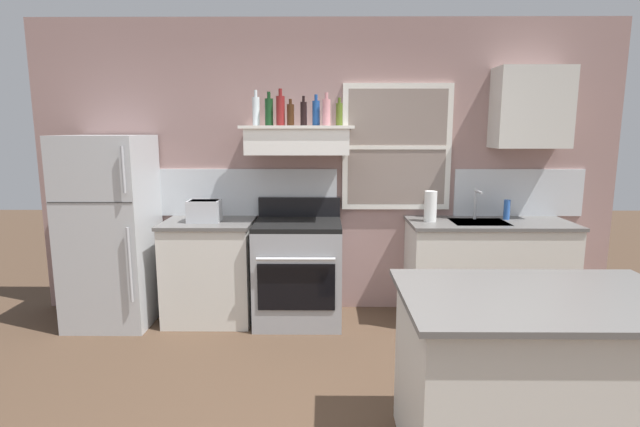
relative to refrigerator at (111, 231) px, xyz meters
name	(u,v)px	position (x,y,z in m)	size (l,w,h in m)	color
back_wall	(329,168)	(1.93, 0.39, 0.52)	(5.40, 0.11, 2.70)	gray
refrigerator	(111,231)	(0.00, 0.00, 0.00)	(0.70, 0.72, 1.66)	#B7BABC
counter_left_of_stove	(210,270)	(0.85, 0.06, -0.38)	(0.79, 0.63, 0.91)	silver
toaster	(204,211)	(0.83, 0.03, 0.18)	(0.30, 0.20, 0.19)	silver
stove_range	(298,271)	(1.65, 0.02, -0.37)	(0.76, 0.69, 1.09)	#9EA0A5
range_hood_shelf	(298,140)	(1.65, 0.12, 0.79)	(0.96, 0.52, 0.24)	white
bottle_clear_tall	(256,111)	(1.28, 0.17, 1.04)	(0.06, 0.06, 0.31)	silver
bottle_dark_green_wine	(269,111)	(1.40, 0.14, 1.03)	(0.07, 0.07, 0.29)	#143819
bottle_red_label_wine	(281,110)	(1.50, 0.11, 1.04)	(0.07, 0.07, 0.31)	maroon
bottle_brown_stout	(291,114)	(1.59, 0.10, 1.01)	(0.06, 0.06, 0.23)	#381E0F
bottle_balsamic_dark	(304,113)	(1.70, 0.08, 1.02)	(0.06, 0.06, 0.25)	black
bottle_blue_liqueur	(316,113)	(1.81, 0.14, 1.02)	(0.07, 0.07, 0.27)	#1E478C
bottle_rose_pink	(327,112)	(1.90, 0.08, 1.03)	(0.07, 0.07, 0.28)	#C67F84
bottle_olive_oil_square	(339,114)	(2.01, 0.16, 1.01)	(0.06, 0.06, 0.24)	#4C601E
counter_right_with_sink	(487,271)	(3.35, 0.06, -0.38)	(1.43, 0.63, 0.91)	silver
sink_faucet	(476,200)	(3.25, 0.16, 0.25)	(0.03, 0.17, 0.28)	silver
paper_towel_roll	(430,206)	(2.82, 0.06, 0.21)	(0.11, 0.11, 0.27)	white
dish_soap_bottle	(507,210)	(3.53, 0.16, 0.17)	(0.06, 0.06, 0.18)	blue
kitchen_island	(537,380)	(2.96, -1.89, -0.38)	(1.40, 0.90, 0.91)	silver
upper_cabinet_right	(531,108)	(3.70, 0.20, 1.07)	(0.64, 0.32, 0.70)	silver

